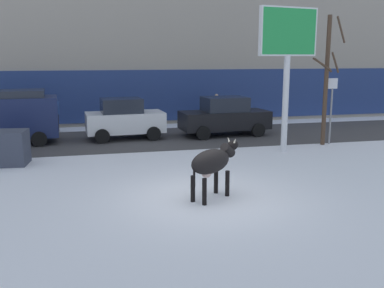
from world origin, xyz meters
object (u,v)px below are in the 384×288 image
at_px(car_white_hatchback, 124,119).
at_px(dumpster, 2,148).
at_px(car_black_sedan, 224,116).
at_px(pedestrian_near_billboard, 216,110).
at_px(billboard, 288,41).
at_px(pedestrian_by_cars, 56,114).
at_px(car_navy_van, 2,116).
at_px(bare_tree_left_lot, 327,78).
at_px(street_sign, 331,105).
at_px(cow_black, 212,162).

distance_m(car_white_hatchback, dumpster, 6.08).
relative_size(car_black_sedan, pedestrian_near_billboard, 2.49).
bearing_deg(dumpster, billboard, -1.26).
relative_size(car_white_hatchback, pedestrian_by_cars, 2.08).
relative_size(billboard, car_navy_van, 1.18).
xyz_separation_m(car_navy_van, pedestrian_by_cars, (2.00, 2.83, -0.36)).
distance_m(billboard, pedestrian_near_billboard, 7.77).
bearing_deg(car_navy_van, car_white_hatchback, 1.37).
height_order(car_navy_van, car_black_sedan, car_navy_van).
bearing_deg(bare_tree_left_lot, dumpster, -177.23).
xyz_separation_m(car_navy_van, pedestrian_near_billboard, (10.35, 2.83, -0.36)).
relative_size(billboard, dumpster, 3.27).
xyz_separation_m(car_white_hatchback, street_sign, (8.54, -3.23, 0.74)).
bearing_deg(cow_black, billboard, 48.72).
distance_m(cow_black, car_black_sedan, 9.61).
bearing_deg(cow_black, pedestrian_by_cars, 111.65).
xyz_separation_m(billboard, dumpster, (-10.52, 0.23, -3.71)).
xyz_separation_m(car_navy_van, car_black_sedan, (9.92, -0.03, -0.33)).
height_order(cow_black, billboard, billboard).
relative_size(cow_black, car_black_sedan, 0.41).
height_order(dumpster, street_sign, street_sign).
height_order(cow_black, car_navy_van, car_navy_van).
distance_m(car_navy_van, car_white_hatchback, 5.19).
bearing_deg(bare_tree_left_lot, car_white_hatchback, 157.59).
xyz_separation_m(pedestrian_near_billboard, street_sign, (3.36, -5.93, 0.79)).
relative_size(billboard, car_black_sedan, 1.29).
xyz_separation_m(pedestrian_by_cars, street_sign, (11.71, -5.93, 0.79)).
distance_m(dumpster, street_sign, 13.18).
distance_m(car_black_sedan, dumpster, 10.08).
height_order(cow_black, car_black_sedan, car_black_sedan).
bearing_deg(car_white_hatchback, pedestrian_by_cars, 139.51).
xyz_separation_m(cow_black, pedestrian_near_billboard, (3.62, 11.92, -0.11)).
distance_m(car_navy_van, street_sign, 14.07).
xyz_separation_m(cow_black, billboard, (4.39, 5.00, 3.32)).
xyz_separation_m(pedestrian_near_billboard, dumpster, (-9.75, -6.69, -0.28)).
bearing_deg(car_white_hatchback, cow_black, -80.39).
bearing_deg(car_navy_van, bare_tree_left_lot, -13.67).
distance_m(cow_black, street_sign, 9.22).
xyz_separation_m(billboard, bare_tree_left_lot, (2.22, 0.85, -1.46)).
height_order(car_black_sedan, bare_tree_left_lot, bare_tree_left_lot).
xyz_separation_m(cow_black, bare_tree_left_lot, (6.61, 5.85, 1.86)).
bearing_deg(bare_tree_left_lot, cow_black, -138.50).
relative_size(cow_black, car_navy_van, 0.38).
bearing_deg(car_black_sedan, car_white_hatchback, 178.18).
bearing_deg(cow_black, dumpster, 139.56).
relative_size(billboard, pedestrian_by_cars, 3.21).
bearing_deg(billboard, dumpster, 178.74).
xyz_separation_m(billboard, car_navy_van, (-11.12, 4.09, -3.07)).
distance_m(bare_tree_left_lot, dumpster, 12.95).
bearing_deg(car_navy_van, pedestrian_near_billboard, 15.30).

